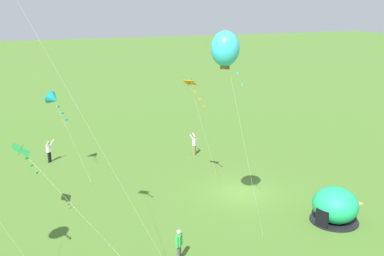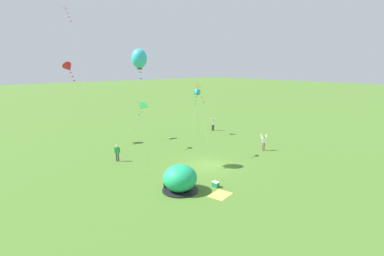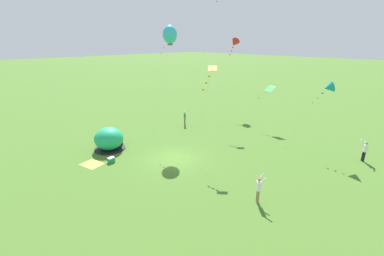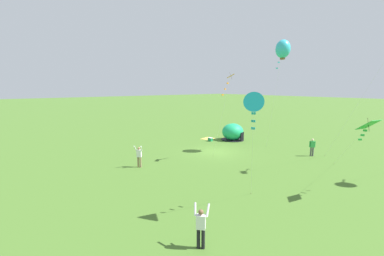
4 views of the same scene
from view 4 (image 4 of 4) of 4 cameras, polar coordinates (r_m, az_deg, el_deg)
name	(u,v)px [view 4 (image 4 of 4)]	position (r m, az deg, el deg)	size (l,w,h in m)	color
ground_plane	(216,152)	(26.62, 5.27, -5.32)	(300.00, 300.00, 0.00)	#477028
popup_tent	(233,132)	(32.54, 9.05, -0.93)	(2.81, 2.81, 2.10)	#1EAD6B
picnic_blanket	(208,139)	(33.23, 3.55, -2.35)	(1.70, 1.30, 0.01)	gold
cooler_box	(210,139)	(31.70, 4.08, -2.53)	(0.42, 0.57, 0.44)	#1E8C4C
person_with_toddler	(139,156)	(21.84, -11.67, -6.03)	(0.70, 0.71, 1.89)	#8C7251
person_far_back	(201,226)	(11.31, 1.99, -20.90)	(0.69, 0.71, 1.89)	black
person_near_tent	(312,146)	(27.31, 25.15, -3.72)	(0.47, 0.43, 1.72)	#4C4C51
kite_teal	(254,104)	(12.60, 13.57, 5.26)	(3.20, 2.56, 6.43)	silver
kite_cyan	(283,49)	(27.34, 19.55, 16.21)	(1.71, 2.77, 11.12)	silver
kite_green	(367,127)	(17.95, 34.36, 0.20)	(6.90, 4.62, 4.88)	silver
kite_orange	(229,81)	(22.74, 8.22, 10.34)	(0.96, 2.72, 7.84)	silver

